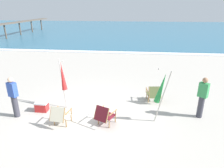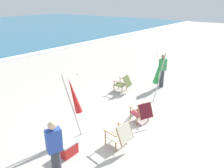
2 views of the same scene
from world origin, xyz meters
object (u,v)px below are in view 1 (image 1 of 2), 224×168
(beach_chair_far_center, at_px, (104,115))
(person_near_chairs, at_px, (202,97))
(umbrella_furled_green, at_px, (161,88))
(person_by_waterline, at_px, (14,97))
(beach_chair_back_right, at_px, (154,93))
(cooler_box, at_px, (42,106))
(umbrella_furled_red, at_px, (63,76))
(beach_chair_mid_center, at_px, (60,115))

(beach_chair_far_center, bearing_deg, person_near_chairs, 15.44)
(umbrella_furled_green, distance_m, person_by_waterline, 5.51)
(beach_chair_far_center, distance_m, person_near_chairs, 3.75)
(beach_chair_far_center, bearing_deg, beach_chair_back_right, 47.97)
(umbrella_furled_green, relative_size, cooler_box, 4.26)
(umbrella_furled_green, xyz_separation_m, person_near_chairs, (1.63, 0.57, -0.52))
(beach_chair_back_right, bearing_deg, umbrella_furled_red, -167.83)
(person_near_chairs, bearing_deg, umbrella_furled_green, -160.83)
(beach_chair_back_right, relative_size, person_near_chairs, 0.49)
(beach_chair_mid_center, distance_m, umbrella_furled_red, 1.79)
(beach_chair_mid_center, relative_size, person_near_chairs, 0.49)
(person_near_chairs, relative_size, cooler_box, 3.33)
(beach_chair_mid_center, xyz_separation_m, person_by_waterline, (-1.95, 0.43, 0.41))
(beach_chair_back_right, height_order, beach_chair_mid_center, beach_chair_mid_center)
(beach_chair_mid_center, bearing_deg, cooler_box, 140.28)
(umbrella_furled_green, bearing_deg, cooler_box, 175.83)
(umbrella_furled_red, bearing_deg, person_near_chairs, -3.19)
(beach_chair_back_right, bearing_deg, person_near_chairs, -34.04)
(person_by_waterline, relative_size, cooler_box, 3.33)
(person_by_waterline, bearing_deg, person_near_chairs, 6.01)
(umbrella_furled_red, relative_size, person_near_chairs, 1.28)
(umbrella_furled_green, distance_m, umbrella_furled_red, 3.97)
(beach_chair_mid_center, xyz_separation_m, person_near_chairs, (5.16, 1.18, 0.41))
(umbrella_furled_green, height_order, person_by_waterline, umbrella_furled_green)
(beach_chair_back_right, xyz_separation_m, person_by_waterline, (-5.43, -1.88, 0.41))
(beach_chair_mid_center, height_order, person_by_waterline, person_by_waterline)
(beach_chair_far_center, xyz_separation_m, umbrella_furled_red, (-1.91, 1.30, 0.93))
(person_by_waterline, bearing_deg, beach_chair_far_center, -3.96)
(person_by_waterline, xyz_separation_m, cooler_box, (0.79, 0.53, -0.64))
(person_near_chairs, xyz_separation_m, person_by_waterline, (-7.11, -0.75, 0.00))
(beach_chair_back_right, xyz_separation_m, umbrella_furled_red, (-3.83, -0.83, 0.93))
(beach_chair_mid_center, bearing_deg, beach_chair_back_right, 33.58)
(beach_chair_far_center, xyz_separation_m, cooler_box, (-2.72, 0.77, -0.23))
(beach_chair_far_center, height_order, person_by_waterline, person_by_waterline)
(umbrella_furled_red, height_order, person_by_waterline, umbrella_furled_red)
(umbrella_furled_green, height_order, person_near_chairs, umbrella_furled_green)
(umbrella_furled_green, distance_m, cooler_box, 4.84)
(person_by_waterline, bearing_deg, cooler_box, 33.53)
(umbrella_furled_red, bearing_deg, beach_chair_mid_center, -77.08)
(beach_chair_far_center, distance_m, cooler_box, 2.84)
(beach_chair_far_center, relative_size, umbrella_furled_green, 0.43)
(beach_chair_far_center, bearing_deg, person_by_waterline, 176.04)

